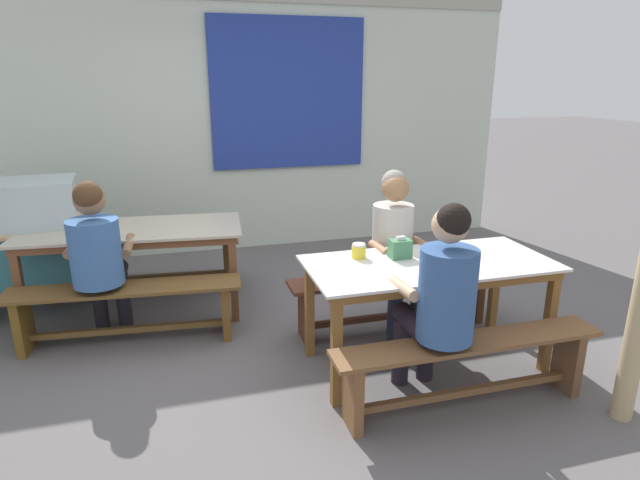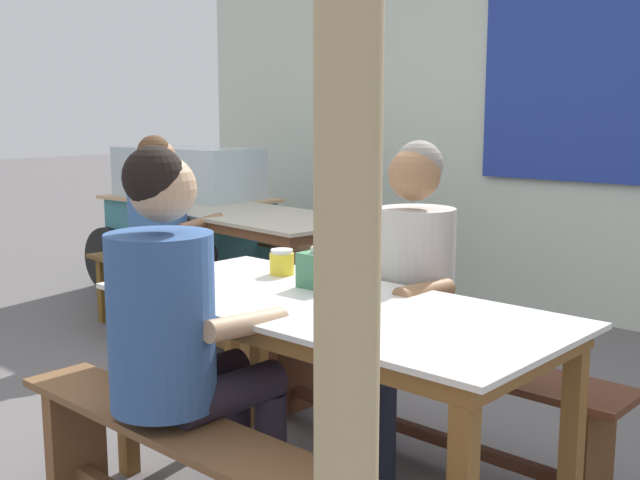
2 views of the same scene
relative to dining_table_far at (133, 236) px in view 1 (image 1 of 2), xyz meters
name	(u,v)px [view 1 (image 1 of 2)]	position (x,y,z in m)	size (l,w,h in m)	color
ground_plane	(287,345)	(1.09, -0.92, -0.68)	(40.00, 40.00, 0.00)	#615C5D
backdrop_wall	(238,116)	(1.11, 1.64, 0.84)	(6.42, 0.23, 2.90)	silver
dining_table_far	(133,236)	(0.00, 0.00, 0.00)	(1.82, 0.92, 0.75)	#BFB59D
dining_table_near	(429,272)	(1.97, -1.42, 0.00)	(1.66, 0.76, 0.75)	silver
bench_far_back	(146,258)	(0.05, 0.55, -0.38)	(1.76, 0.44, 0.45)	brown
bench_far_front	(127,305)	(-0.05, -0.55, -0.37)	(1.72, 0.47, 0.45)	brown
bench_near_back	(394,292)	(1.97, -0.87, -0.37)	(1.68, 0.29, 0.45)	#552F1E
bench_near_front	(468,363)	(1.97, -1.98, -0.38)	(1.68, 0.26, 0.45)	brown
food_cart	(6,239)	(-1.01, 0.30, -0.03)	(1.68, 0.85, 1.13)	teal
person_left_back_turned	(97,251)	(-0.21, -0.48, 0.04)	(0.49, 0.55, 1.25)	black
person_right_near_table	(395,244)	(1.93, -0.93, 0.05)	(0.42, 0.53, 1.28)	#1C2030
person_near_front	(440,295)	(1.79, -1.91, 0.05)	(0.44, 0.58, 1.29)	#231D29
tissue_box	(400,249)	(1.81, -1.29, 0.14)	(0.14, 0.10, 0.15)	#427D53
condiment_jar	(359,251)	(1.54, -1.21, 0.12)	(0.10, 0.10, 0.10)	yellow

